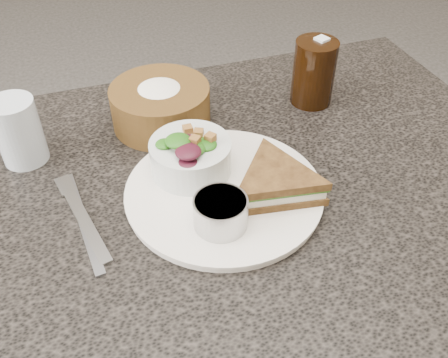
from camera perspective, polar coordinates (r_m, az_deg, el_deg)
name	(u,v)px	position (r m, az deg, el deg)	size (l,w,h in m)	color
dining_table	(212,346)	(0.97, -1.40, -18.57)	(1.00, 0.70, 0.75)	black
dinner_plate	(224,192)	(0.68, 0.00, -1.53)	(0.26, 0.26, 0.01)	silver
sandwich	(276,182)	(0.66, 5.93, -0.38)	(0.15, 0.15, 0.04)	brown
salad_bowl	(190,152)	(0.69, -3.86, 3.14)	(0.11, 0.11, 0.07)	silver
dressing_ramekin	(221,213)	(0.61, -0.39, -3.87)	(0.07, 0.07, 0.04)	#A6A6A7
orange_wedge	(208,156)	(0.71, -1.89, 2.66)	(0.07, 0.07, 0.03)	orange
fork	(85,221)	(0.67, -15.64, -4.70)	(0.02, 0.16, 0.00)	#9A9A9A
knife	(83,221)	(0.67, -15.83, -4.61)	(0.01, 0.19, 0.00)	#92949D
bread_basket	(160,100)	(0.80, -7.32, 8.98)	(0.16, 0.16, 0.09)	#513B18
cola_glass	(314,69)	(0.85, 10.27, 12.24)	(0.07, 0.07, 0.12)	black
water_glass	(18,131)	(0.77, -22.44, 5.06)	(0.07, 0.07, 0.10)	silver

